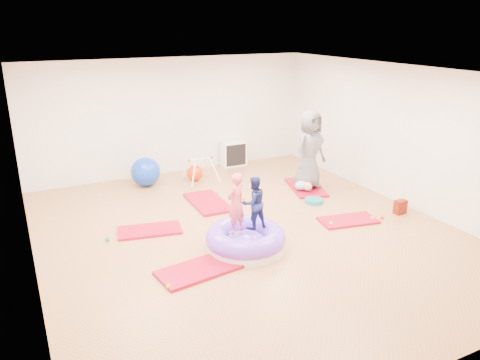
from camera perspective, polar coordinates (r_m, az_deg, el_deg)
name	(u,v)px	position (r m, az deg, el deg)	size (l,w,h in m)	color
room	(248,157)	(7.93, 0.97, 2.80)	(7.01, 8.01, 2.81)	#C1713F
gym_mat_front_left	(199,270)	(7.22, -4.97, -10.82)	(1.26, 0.63, 0.05)	maroon
gym_mat_mid_left	(150,230)	(8.60, -10.95, -6.04)	(1.12, 0.56, 0.05)	maroon
gym_mat_center_back	(208,202)	(9.72, -3.93, -2.73)	(1.31, 0.65, 0.05)	maroon
gym_mat_right	(348,220)	(9.08, 13.05, -4.82)	(1.08, 0.54, 0.04)	maroon
gym_mat_rear_right	(306,187)	(10.67, 8.02, -0.88)	(1.31, 0.65, 0.05)	maroon
inflatable_cushion	(246,240)	(7.77, 0.69, -7.32)	(1.33, 1.33, 0.42)	white
child_pink	(236,200)	(7.42, -0.52, -2.48)	(0.37, 0.24, 1.01)	#DE4A61
child_navy	(254,200)	(7.60, 1.68, -2.45)	(0.43, 0.34, 0.89)	navy
adult_caregiver	(310,150)	(10.36, 8.47, 3.66)	(0.85, 0.55, 1.73)	#59595E
infant	(304,185)	(10.35, 7.81, -0.64)	(0.39, 0.40, 0.23)	#8AB4CF
ball_pit_balls	(256,220)	(8.82, 1.92, -4.93)	(4.97, 3.19, 0.08)	#FEBB03
exercise_ball_blue	(146,172)	(10.86, -11.44, 0.98)	(0.67, 0.67, 0.67)	#123BBF
exercise_ball_orange	(195,173)	(11.09, -5.53, 0.86)	(0.38, 0.38, 0.38)	#EC2E00
infant_play_gym	(201,166)	(10.94, -4.84, 1.71)	(0.75, 0.71, 0.58)	white
cube_shelf	(234,154)	(12.16, -0.79, 3.21)	(0.64, 0.32, 0.64)	white
balance_disc	(314,201)	(9.85, 8.99, -2.52)	(0.38, 0.38, 0.09)	#187D7D
backpack	(400,207)	(9.69, 18.94, -3.13)	(0.24, 0.15, 0.27)	red
yellow_toy	(216,257)	(7.58, -2.93, -9.31)	(0.22, 0.22, 0.03)	#FEBB03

